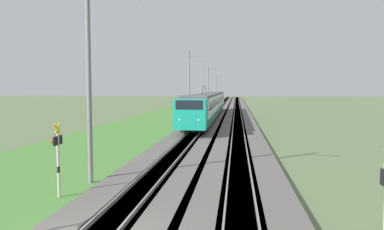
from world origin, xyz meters
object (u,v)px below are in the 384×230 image
Objects in this scene: catenary_mast_far at (208,86)px; passenger_train at (209,104)px; catenary_mast_mid at (189,84)px; crossing_signal_aux at (58,153)px; catenary_mast_near at (90,78)px; catenary_mast_distant at (217,88)px.

passenger_train is at bearing -175.63° from catenary_mast_far.
crossing_signal_aux is at bearing 179.32° from catenary_mast_mid.
catenary_mast_near is at bearing -180.00° from catenary_mast_far.
catenary_mast_near is (-36.11, 2.75, 2.70)m from passenger_train.
catenary_mast_near reaches higher than catenary_mast_distant.
crossing_signal_aux is at bearing 179.76° from catenary_mast_distant.
catenary_mast_far is 1.09× the size of catenary_mast_distant.
catenary_mast_far reaches higher than catenary_mast_near.
catenary_mast_mid is 72.16m from catenary_mast_distant.
catenary_mast_mid reaches higher than crossing_signal_aux.
passenger_train is 72.22m from catenary_mast_distant.
passenger_train reaches higher than crossing_signal_aux.
catenary_mast_far is (36.08, -0.00, -0.01)m from catenary_mast_mid.
crossing_signal_aux is 74.58m from catenary_mast_far.
catenary_mast_distant is at bearing -0.00° from catenary_mast_near.
catenary_mast_mid is 36.08m from catenary_mast_far.
catenary_mast_far is at bearing 0.00° from catenary_mast_near.
crossing_signal_aux is at bearing 169.10° from catenary_mast_near.
crossing_signal_aux is at bearing 179.65° from catenary_mast_far.
crossing_signal_aux is 0.35× the size of catenary_mast_distant.
catenary_mast_far is 36.08m from catenary_mast_distant.
passenger_train is 36.31m from catenary_mast_near.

